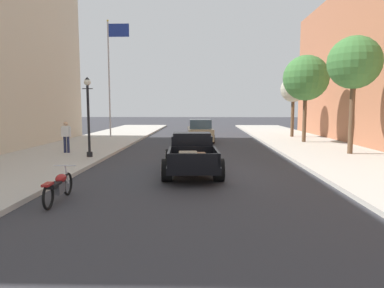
{
  "coord_description": "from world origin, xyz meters",
  "views": [
    {
      "loc": [
        0.27,
        -13.4,
        2.61
      ],
      "look_at": [
        -0.2,
        1.3,
        1.0
      ],
      "focal_mm": 32.43,
      "sensor_mm": 36.0,
      "label": 1
    }
  ],
  "objects_px": {
    "hotrod_truck_black": "(192,154)",
    "flagpole": "(112,66)",
    "street_tree_second": "(306,78)",
    "street_lamp_near": "(88,111)",
    "street_tree_nearest": "(354,63)",
    "motorcycle_parked": "(59,186)",
    "car_background_tan": "(200,131)",
    "pedestrian_sidewalk_left": "(66,135)",
    "street_tree_third": "(293,90)"
  },
  "relations": [
    {
      "from": "hotrod_truck_black",
      "to": "flagpole",
      "type": "distance_m",
      "value": 16.49
    },
    {
      "from": "flagpole",
      "to": "street_tree_second",
      "type": "relative_size",
      "value": 1.55
    },
    {
      "from": "hotrod_truck_black",
      "to": "street_lamp_near",
      "type": "bearing_deg",
      "value": 148.41
    },
    {
      "from": "street_lamp_near",
      "to": "street_tree_nearest",
      "type": "relative_size",
      "value": 0.64
    },
    {
      "from": "motorcycle_parked",
      "to": "hotrod_truck_black",
      "type": "bearing_deg",
      "value": 50.96
    },
    {
      "from": "car_background_tan",
      "to": "hotrod_truck_black",
      "type": "bearing_deg",
      "value": -91.02
    },
    {
      "from": "street_tree_second",
      "to": "car_background_tan",
      "type": "bearing_deg",
      "value": 170.88
    },
    {
      "from": "flagpole",
      "to": "street_tree_nearest",
      "type": "xyz_separation_m",
      "value": [
        14.89,
        -9.45,
        -1.0
      ]
    },
    {
      "from": "pedestrian_sidewalk_left",
      "to": "flagpole",
      "type": "bearing_deg",
      "value": 90.0
    },
    {
      "from": "flagpole",
      "to": "street_tree_second",
      "type": "distance_m",
      "value": 14.69
    },
    {
      "from": "hotrod_truck_black",
      "to": "car_background_tan",
      "type": "relative_size",
      "value": 1.14
    },
    {
      "from": "hotrod_truck_black",
      "to": "flagpole",
      "type": "bearing_deg",
      "value": 115.63
    },
    {
      "from": "street_lamp_near",
      "to": "street_tree_second",
      "type": "distance_m",
      "value": 14.76
    },
    {
      "from": "pedestrian_sidewalk_left",
      "to": "street_tree_nearest",
      "type": "distance_m",
      "value": 15.34
    },
    {
      "from": "flagpole",
      "to": "street_tree_third",
      "type": "bearing_deg",
      "value": 2.45
    },
    {
      "from": "motorcycle_parked",
      "to": "flagpole",
      "type": "relative_size",
      "value": 0.23
    },
    {
      "from": "motorcycle_parked",
      "to": "street_tree_nearest",
      "type": "height_order",
      "value": "street_tree_nearest"
    },
    {
      "from": "car_background_tan",
      "to": "pedestrian_sidewalk_left",
      "type": "bearing_deg",
      "value": -133.94
    },
    {
      "from": "hotrod_truck_black",
      "to": "street_tree_second",
      "type": "relative_size",
      "value": 0.85
    },
    {
      "from": "street_lamp_near",
      "to": "street_tree_second",
      "type": "height_order",
      "value": "street_tree_second"
    },
    {
      "from": "motorcycle_parked",
      "to": "car_background_tan",
      "type": "distance_m",
      "value": 16.57
    },
    {
      "from": "street_lamp_near",
      "to": "flagpole",
      "type": "bearing_deg",
      "value": 98.75
    },
    {
      "from": "pedestrian_sidewalk_left",
      "to": "street_tree_third",
      "type": "distance_m",
      "value": 17.9
    },
    {
      "from": "car_background_tan",
      "to": "street_lamp_near",
      "type": "height_order",
      "value": "street_lamp_near"
    },
    {
      "from": "hotrod_truck_black",
      "to": "street_lamp_near",
      "type": "xyz_separation_m",
      "value": [
        -5.1,
        3.13,
        1.63
      ]
    },
    {
      "from": "hotrod_truck_black",
      "to": "street_tree_second",
      "type": "height_order",
      "value": "street_tree_second"
    },
    {
      "from": "motorcycle_parked",
      "to": "street_tree_nearest",
      "type": "relative_size",
      "value": 0.35
    },
    {
      "from": "street_tree_nearest",
      "to": "flagpole",
      "type": "bearing_deg",
      "value": 147.59
    },
    {
      "from": "street_tree_third",
      "to": "motorcycle_parked",
      "type": "bearing_deg",
      "value": -120.25
    },
    {
      "from": "street_tree_nearest",
      "to": "car_background_tan",
      "type": "bearing_deg",
      "value": 137.89
    },
    {
      "from": "hotrod_truck_black",
      "to": "car_background_tan",
      "type": "bearing_deg",
      "value": 88.98
    },
    {
      "from": "pedestrian_sidewalk_left",
      "to": "street_tree_second",
      "type": "distance_m",
      "value": 15.84
    },
    {
      "from": "hotrod_truck_black",
      "to": "street_tree_second",
      "type": "distance_m",
      "value": 13.53
    },
    {
      "from": "car_background_tan",
      "to": "pedestrian_sidewalk_left",
      "type": "height_order",
      "value": "pedestrian_sidewalk_left"
    },
    {
      "from": "street_lamp_near",
      "to": "street_tree_third",
      "type": "xyz_separation_m",
      "value": [
        12.73,
        11.65,
        1.5
      ]
    },
    {
      "from": "street_lamp_near",
      "to": "street_tree_third",
      "type": "distance_m",
      "value": 17.32
    },
    {
      "from": "street_lamp_near",
      "to": "street_tree_nearest",
      "type": "distance_m",
      "value": 13.5
    },
    {
      "from": "car_background_tan",
      "to": "street_tree_second",
      "type": "xyz_separation_m",
      "value": [
        7.21,
        -1.16,
        3.73
      ]
    },
    {
      "from": "street_lamp_near",
      "to": "hotrod_truck_black",
      "type": "bearing_deg",
      "value": -31.59
    },
    {
      "from": "hotrod_truck_black",
      "to": "flagpole",
      "type": "height_order",
      "value": "flagpole"
    },
    {
      "from": "car_background_tan",
      "to": "flagpole",
      "type": "bearing_deg",
      "value": 161.63
    },
    {
      "from": "pedestrian_sidewalk_left",
      "to": "street_tree_nearest",
      "type": "height_order",
      "value": "street_tree_nearest"
    },
    {
      "from": "street_tree_second",
      "to": "street_tree_nearest",
      "type": "bearing_deg",
      "value": -83.53
    },
    {
      "from": "car_background_tan",
      "to": "street_tree_third",
      "type": "distance_m",
      "value": 8.58
    },
    {
      "from": "motorcycle_parked",
      "to": "street_lamp_near",
      "type": "distance_m",
      "value": 7.86
    },
    {
      "from": "hotrod_truck_black",
      "to": "street_tree_second",
      "type": "xyz_separation_m",
      "value": [
        7.42,
        10.68,
        3.74
      ]
    },
    {
      "from": "motorcycle_parked",
      "to": "street_tree_third",
      "type": "relative_size",
      "value": 0.44
    },
    {
      "from": "street_lamp_near",
      "to": "street_tree_third",
      "type": "bearing_deg",
      "value": 42.45
    },
    {
      "from": "car_background_tan",
      "to": "street_lamp_near",
      "type": "distance_m",
      "value": 10.32
    },
    {
      "from": "pedestrian_sidewalk_left",
      "to": "street_tree_second",
      "type": "xyz_separation_m",
      "value": [
        14.21,
        6.11,
        3.41
      ]
    }
  ]
}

